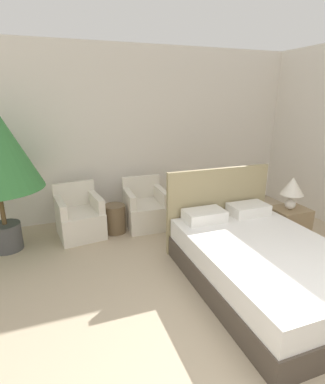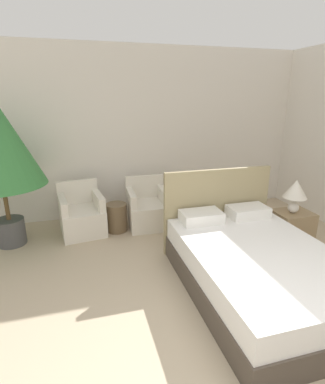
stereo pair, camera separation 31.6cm
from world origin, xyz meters
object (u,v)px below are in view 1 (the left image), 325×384
object	(u,v)px
nightstand	(288,224)
side_table	(115,219)
table_lamp	(292,188)
armchair_near_window_left	(80,219)
armchair_near_window_right	(146,211)
bed	(262,262)

from	to	relation	value
nightstand	side_table	world-z (taller)	nightstand
table_lamp	side_table	bearing A→B (deg)	153.55
nightstand	table_lamp	xyz separation A→B (m)	(-0.03, -0.01, 0.57)
nightstand	armchair_near_window_left	bearing A→B (deg)	157.12
nightstand	side_table	bearing A→B (deg)	154.05
table_lamp	armchair_near_window_left	bearing A→B (deg)	156.73
armchair_near_window_right	armchair_near_window_left	bearing A→B (deg)	-178.15
armchair_near_window_left	nightstand	world-z (taller)	armchair_near_window_left
table_lamp	nightstand	bearing A→B (deg)	20.02
armchair_near_window_left	table_lamp	xyz separation A→B (m)	(2.89, -1.24, 0.56)
armchair_near_window_right	table_lamp	world-z (taller)	table_lamp
armchair_near_window_left	side_table	distance (m)	0.54
armchair_near_window_left	side_table	xyz separation A→B (m)	(0.53, -0.07, -0.04)
armchair_near_window_left	armchair_near_window_right	bearing A→B (deg)	-7.65
armchair_near_window_right	side_table	world-z (taller)	armchair_near_window_right
bed	side_table	distance (m)	2.35
armchair_near_window_left	side_table	world-z (taller)	armchair_near_window_left
bed	armchair_near_window_right	world-z (taller)	bed
armchair_near_window_right	table_lamp	bearing A→B (deg)	-32.38
nightstand	table_lamp	bearing A→B (deg)	-159.98
armchair_near_window_left	side_table	bearing A→B (deg)	-15.14
armchair_near_window_left	bed	bearing A→B (deg)	-55.77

